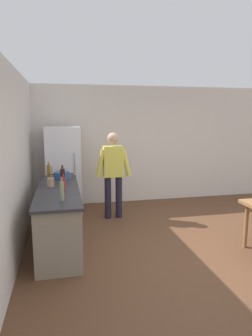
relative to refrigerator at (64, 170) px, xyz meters
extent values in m
plane|color=brown|center=(1.90, -2.40, -0.90)|extent=(14.00, 14.00, 0.00)
cube|color=silver|center=(1.90, 0.60, 0.45)|extent=(6.40, 0.12, 2.70)
cube|color=silver|center=(-0.70, -2.20, 0.45)|extent=(0.12, 5.60, 2.70)
cube|color=gray|center=(-0.10, -1.60, -0.47)|extent=(0.60, 2.12, 0.86)
cube|color=#2D2D33|center=(-0.10, -1.60, -0.02)|extent=(0.64, 2.20, 0.04)
cube|color=white|center=(0.00, 0.00, 0.00)|extent=(0.70, 0.64, 1.80)
cylinder|color=#B2B2B7|center=(0.22, -0.34, 0.20)|extent=(0.02, 0.02, 0.40)
cylinder|color=#1E1E2D|center=(0.84, -0.55, -0.48)|extent=(0.13, 0.13, 0.84)
cylinder|color=#1E1E2D|center=(1.06, -0.55, -0.48)|extent=(0.13, 0.13, 0.84)
cube|color=#D8CC4C|center=(0.95, -0.55, 0.24)|extent=(0.38, 0.22, 0.60)
sphere|color=tan|center=(0.95, -0.55, 0.69)|extent=(0.22, 0.22, 0.22)
cylinder|color=#D8CC4C|center=(0.70, -0.59, 0.22)|extent=(0.20, 0.09, 0.55)
cylinder|color=#D8CC4C|center=(1.20, -0.59, 0.22)|extent=(0.20, 0.09, 0.55)
cylinder|color=olive|center=(2.70, -2.35, -0.55)|extent=(0.06, 0.06, 0.70)
cylinder|color=#285193|center=(-0.03, -0.83, 0.06)|extent=(0.28, 0.28, 0.12)
cube|color=black|center=(-0.20, -0.83, 0.08)|extent=(0.06, 0.03, 0.02)
cube|color=black|center=(0.14, -0.83, 0.08)|extent=(0.06, 0.03, 0.02)
cylinder|color=tan|center=(-0.21, -1.42, 0.07)|extent=(0.11, 0.11, 0.14)
cylinder|color=olive|center=(-0.19, -1.42, 0.21)|extent=(0.02, 0.05, 0.22)
cylinder|color=olive|center=(-0.19, -1.43, 0.21)|extent=(0.02, 0.04, 0.22)
cylinder|color=#B22319|center=(-0.01, -1.70, 0.09)|extent=(0.06, 0.06, 0.18)
cylinder|color=#B22319|center=(-0.01, -1.70, 0.21)|extent=(0.02, 0.02, 0.06)
cylinder|color=#996619|center=(-0.27, -0.62, 0.11)|extent=(0.06, 0.06, 0.22)
cylinder|color=#996619|center=(-0.27, -0.62, 0.25)|extent=(0.03, 0.03, 0.06)
cylinder|color=black|center=(-0.02, -1.44, 0.14)|extent=(0.08, 0.08, 0.28)
cylinder|color=black|center=(-0.02, -1.44, 0.31)|extent=(0.03, 0.03, 0.06)
cylinder|color=gray|center=(-0.04, -2.30, 0.13)|extent=(0.06, 0.06, 0.26)
cylinder|color=gray|center=(-0.04, -2.30, 0.29)|extent=(0.02, 0.02, 0.06)
camera|label=1|loc=(-0.01, -6.16, 1.09)|focal=31.52mm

